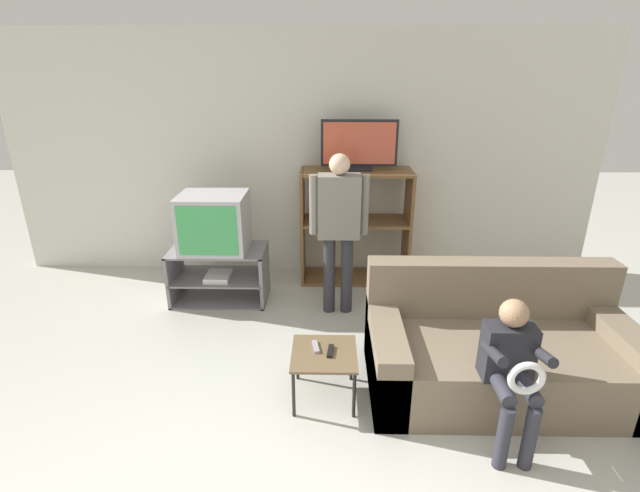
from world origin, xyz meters
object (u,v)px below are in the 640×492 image
television_main (214,222)px  snack_table (324,358)px  person_seated_child (512,364)px  remote_control_white (316,347)px  couch (498,351)px  person_standing_adult (339,221)px  media_shelf (355,225)px  tv_stand (220,275)px  television_flat (359,146)px  remote_control_black (330,351)px

television_main → snack_table: bearing=-54.5°
snack_table → person_seated_child: size_ratio=0.48×
remote_control_white → couch: (1.32, 0.11, -0.10)m
television_main → person_standing_adult: person_standing_adult is taller
media_shelf → television_main: bearing=-160.3°
couch → person_seated_child: size_ratio=1.97×
television_main → snack_table: television_main is taller
tv_stand → snack_table: bearing=-54.5°
television_flat → person_standing_adult: 0.96m
remote_control_black → person_seated_child: 1.16m
person_seated_child → media_shelf: bearing=108.6°
tv_stand → person_seated_child: (2.18, -1.88, 0.30)m
media_shelf → couch: size_ratio=0.66×
media_shelf → person_standing_adult: 0.82m
television_flat → remote_control_black: 2.31m
media_shelf → couch: bearing=-62.7°
television_main → television_flat: 1.63m
tv_stand → media_shelf: size_ratio=0.76×
tv_stand → person_standing_adult: size_ratio=0.61×
tv_stand → couch: couch is taller
tv_stand → snack_table: size_ratio=2.07×
person_standing_adult → snack_table: bearing=-95.3°
television_flat → couch: bearing=-63.4°
television_main → television_flat: size_ratio=0.81×
television_main → snack_table: (1.08, -1.51, -0.49)m
television_flat → tv_stand: bearing=-159.0°
television_flat → couch: size_ratio=0.42×
person_standing_adult → person_seated_child: 1.96m
snack_table → person_standing_adult: person_standing_adult is taller
media_shelf → television_flat: (0.02, 0.02, 0.84)m
media_shelf → remote_control_black: media_shelf is taller
tv_stand → person_seated_child: person_seated_child is taller
television_flat → remote_control_white: size_ratio=5.40×
television_flat → snack_table: television_flat is taller
person_standing_adult → television_flat: bearing=74.4°
television_flat → remote_control_black: television_flat is taller
television_main → person_standing_adult: 1.22m
remote_control_black → couch: (1.22, 0.16, -0.10)m
media_shelf → snack_table: (-0.31, -2.01, -0.29)m
couch → snack_table: bearing=-172.4°
remote_control_black → couch: bearing=14.1°
television_flat → snack_table: bearing=-99.3°
media_shelf → remote_control_white: size_ratio=8.49×
tv_stand → remote_control_white: size_ratio=6.49×
remote_control_white → couch: 1.33m
television_flat → person_seated_child: 2.69m
remote_control_black → person_seated_child: bearing=-13.5°
snack_table → person_standing_adult: size_ratio=0.30×
television_main → remote_control_white: bearing=-55.1°
television_main → snack_table: size_ratio=1.40×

